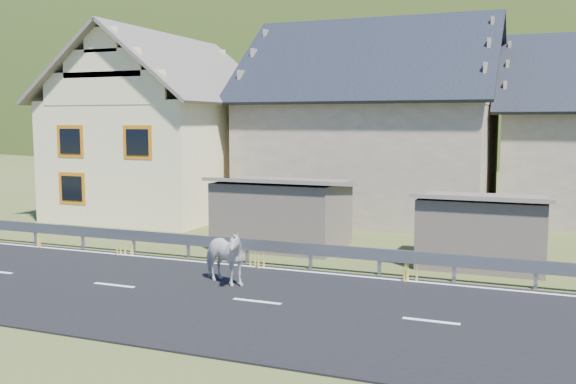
% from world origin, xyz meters
% --- Properties ---
extents(ground, '(160.00, 160.00, 0.00)m').
position_xyz_m(ground, '(0.00, 0.00, 0.00)').
color(ground, '#35451B').
rests_on(ground, ground).
extents(road, '(60.00, 7.00, 0.04)m').
position_xyz_m(road, '(0.00, 0.00, 0.02)').
color(road, black).
rests_on(road, ground).
extents(lane_markings, '(60.00, 6.60, 0.01)m').
position_xyz_m(lane_markings, '(0.00, 0.00, 0.04)').
color(lane_markings, silver).
rests_on(lane_markings, road).
extents(guardrail, '(28.10, 0.09, 0.75)m').
position_xyz_m(guardrail, '(-0.00, 3.68, 0.56)').
color(guardrail, '#93969B').
rests_on(guardrail, ground).
extents(shed_left, '(4.30, 3.30, 2.40)m').
position_xyz_m(shed_left, '(-2.00, 6.50, 1.10)').
color(shed_left, '#6B6051').
rests_on(shed_left, ground).
extents(shed_right, '(3.80, 2.90, 2.20)m').
position_xyz_m(shed_right, '(4.50, 6.00, 1.00)').
color(shed_right, '#6B6051').
rests_on(shed_right, ground).
extents(house_cream, '(7.80, 9.80, 8.30)m').
position_xyz_m(house_cream, '(-10.00, 12.00, 4.36)').
color(house_cream, '#FCEAB5').
rests_on(house_cream, ground).
extents(house_stone_a, '(10.80, 9.80, 8.90)m').
position_xyz_m(house_stone_a, '(-1.00, 15.00, 4.63)').
color(house_stone_a, tan).
rests_on(house_stone_a, ground).
extents(mountain, '(440.00, 280.00, 260.00)m').
position_xyz_m(mountain, '(5.00, 180.00, -20.00)').
color(mountain, '#223413').
rests_on(mountain, ground).
extents(conifer_patch, '(76.00, 50.00, 28.00)m').
position_xyz_m(conifer_patch, '(-55.00, 110.00, 6.00)').
color(conifer_patch, black).
rests_on(conifer_patch, ground).
extents(horse, '(1.44, 1.90, 1.46)m').
position_xyz_m(horse, '(-1.51, 1.16, 0.77)').
color(horse, silver).
rests_on(horse, road).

